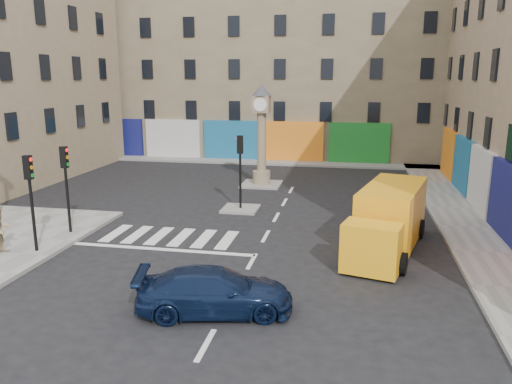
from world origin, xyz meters
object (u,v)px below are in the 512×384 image
(traffic_light_left_far, at_px, (66,176))
(traffic_light_left_near, at_px, (30,188))
(pedestrian_tan, at_px, (0,230))
(yellow_van, at_px, (389,219))
(traffic_light_island, at_px, (240,160))
(clock_pillar, at_px, (262,129))
(navy_sedan, at_px, (215,291))

(traffic_light_left_far, bearing_deg, traffic_light_left_near, -90.00)
(traffic_light_left_near, distance_m, traffic_light_left_far, 2.40)
(pedestrian_tan, bearing_deg, yellow_van, -61.58)
(traffic_light_island, bearing_deg, yellow_van, -32.97)
(yellow_van, distance_m, pedestrian_tan, 14.86)
(traffic_light_left_near, relative_size, clock_pillar, 0.61)
(traffic_light_island, height_order, navy_sedan, traffic_light_island)
(traffic_light_left_far, bearing_deg, traffic_light_island, 40.60)
(traffic_light_left_far, height_order, clock_pillar, clock_pillar)
(clock_pillar, xyz_separation_m, pedestrian_tan, (-7.37, -14.32, -2.47))
(pedestrian_tan, bearing_deg, traffic_light_left_far, -6.44)
(traffic_light_left_far, height_order, navy_sedan, traffic_light_left_far)
(yellow_van, bearing_deg, clock_pillar, 138.06)
(traffic_light_island, bearing_deg, pedestrian_tan, -131.53)
(traffic_light_island, xyz_separation_m, clock_pillar, (0.00, 6.00, 0.96))
(pedestrian_tan, bearing_deg, traffic_light_left_near, -50.29)
(traffic_light_left_near, relative_size, traffic_light_left_far, 1.00)
(traffic_light_left_far, height_order, pedestrian_tan, traffic_light_left_far)
(clock_pillar, height_order, navy_sedan, clock_pillar)
(clock_pillar, distance_m, navy_sedan, 17.50)
(clock_pillar, relative_size, pedestrian_tan, 3.28)
(traffic_light_left_near, relative_size, yellow_van, 0.53)
(clock_pillar, distance_m, pedestrian_tan, 16.29)
(navy_sedan, relative_size, pedestrian_tan, 2.43)
(navy_sedan, bearing_deg, yellow_van, -51.24)
(traffic_light_left_near, distance_m, navy_sedan, 8.95)
(clock_pillar, xyz_separation_m, navy_sedan, (1.75, -17.17, -2.90))
(traffic_light_island, distance_m, navy_sedan, 11.48)
(traffic_light_left_near, bearing_deg, traffic_light_island, 51.07)
(navy_sedan, bearing_deg, traffic_light_left_near, 54.36)
(clock_pillar, xyz_separation_m, yellow_van, (7.00, -10.54, -2.34))
(traffic_light_left_near, relative_size, pedestrian_tan, 1.99)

